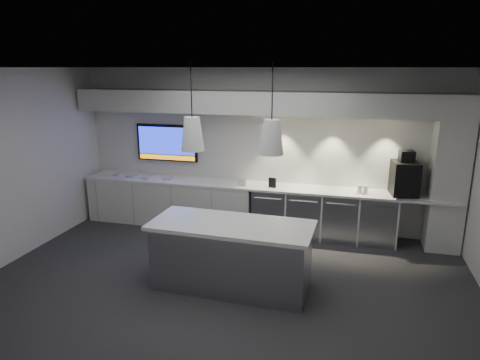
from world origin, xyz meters
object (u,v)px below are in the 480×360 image
(coffee_machine, at_px, (405,177))
(wall_tv, at_px, (167,143))
(bin, at_px, (165,259))
(island, at_px, (232,255))

(coffee_machine, bearing_deg, wall_tv, 168.97)
(wall_tv, relative_size, bin, 3.05)
(wall_tv, relative_size, coffee_machine, 1.64)
(island, height_order, coffee_machine, coffee_machine)
(island, bearing_deg, bin, 172.67)
(island, distance_m, bin, 1.15)
(bin, relative_size, coffee_machine, 0.54)
(wall_tv, distance_m, island, 3.33)
(bin, height_order, coffee_machine, coffee_machine)
(coffee_machine, bearing_deg, bin, -158.17)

